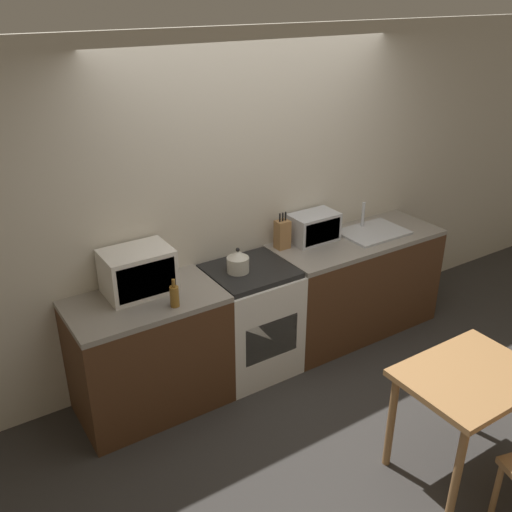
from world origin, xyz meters
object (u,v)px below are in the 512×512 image
at_px(toaster_oven, 314,227).
at_px(stove_range, 250,320).
at_px(bottle, 174,296).
at_px(dining_table, 469,389).
at_px(microwave, 138,271).
at_px(kettle, 238,261).

bearing_deg(toaster_oven, stove_range, -167.56).
bearing_deg(toaster_oven, bottle, -166.22).
bearing_deg(stove_range, bottle, -164.86).
height_order(bottle, dining_table, bottle).
bearing_deg(stove_range, dining_table, -71.68).
height_order(stove_range, microwave, microwave).
distance_m(kettle, microwave, 0.75).
height_order(kettle, bottle, bottle).
bearing_deg(bottle, stove_range, 15.14).
relative_size(kettle, bottle, 0.98).
relative_size(stove_range, microwave, 1.92).
relative_size(microwave, bottle, 2.34).
xyz_separation_m(bottle, toaster_oven, (1.45, 0.36, 0.04)).
relative_size(toaster_oven, dining_table, 0.48).
xyz_separation_m(kettle, toaster_oven, (0.84, 0.15, 0.03)).
relative_size(stove_range, bottle, 4.49).
bearing_deg(stove_range, kettle, 173.69).
relative_size(bottle, dining_table, 0.24).
xyz_separation_m(stove_range, microwave, (-0.84, 0.12, 0.61)).
distance_m(microwave, bottle, 0.35).
bearing_deg(dining_table, stove_range, 108.32).
relative_size(kettle, dining_table, 0.24).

